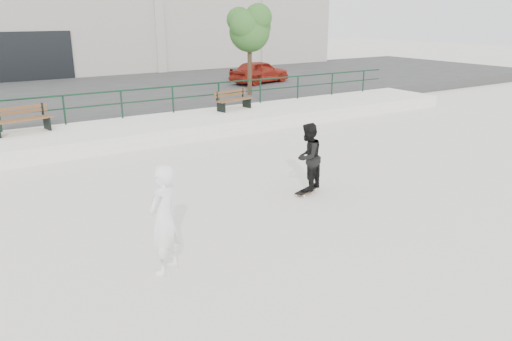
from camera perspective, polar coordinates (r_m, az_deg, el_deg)
ground at (r=9.27m, az=0.93°, el=-9.13°), size 120.00×120.00×0.00m
ledge at (r=17.46m, az=-16.67°, el=3.86°), size 30.00×3.00×0.50m
parking_strip at (r=25.60m, az=-22.23°, el=7.48°), size 60.00×14.00×0.50m
railing at (r=18.50m, az=-18.12°, el=7.62°), size 28.00×0.06×1.03m
commercial_building at (r=39.15m, az=-27.22°, el=16.33°), size 44.20×16.33×8.00m
bench_left at (r=17.58m, az=-25.25°, el=5.25°), size 1.90×0.84×0.85m
bench_right at (r=19.91m, az=-2.62°, el=8.04°), size 1.71×0.81×0.76m
tree at (r=23.46m, az=-0.70°, el=16.10°), size 2.30×2.04×4.09m
red_car at (r=27.65m, az=0.41°, el=11.23°), size 3.83×2.21×1.23m
skateboard at (r=12.11m, az=5.82°, el=-2.28°), size 0.80×0.45×0.09m
standing_skater at (r=11.85m, az=5.95°, el=1.54°), size 0.98×0.89×1.63m
seated_skater at (r=8.32m, az=-10.50°, el=-5.58°), size 0.81×0.75×1.87m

